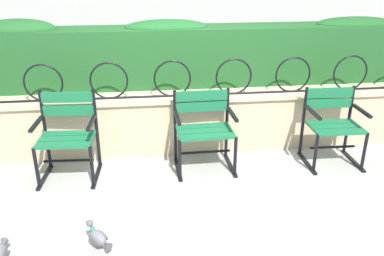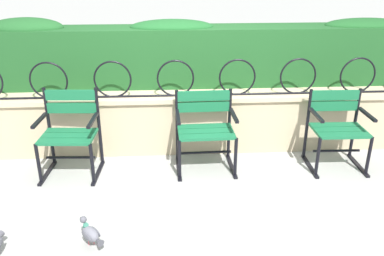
% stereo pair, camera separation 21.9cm
% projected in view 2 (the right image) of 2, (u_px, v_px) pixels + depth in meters
% --- Properties ---
extents(ground_plane, '(60.00, 60.00, 0.00)m').
position_uv_depth(ground_plane, '(192.00, 179.00, 4.21)').
color(ground_plane, '#9E9E99').
extents(stone_wall, '(7.36, 0.41, 0.69)m').
position_uv_depth(stone_wall, '(189.00, 122.00, 4.76)').
color(stone_wall, tan).
rests_on(stone_wall, ground).
extents(iron_arch_fence, '(6.82, 0.02, 0.42)m').
position_uv_depth(iron_arch_fence, '(177.00, 80.00, 4.48)').
color(iron_arch_fence, black).
rests_on(iron_arch_fence, stone_wall).
extents(hedge_row, '(7.21, 0.53, 0.82)m').
position_uv_depth(hedge_row, '(186.00, 53.00, 4.88)').
color(hedge_row, '#1E5123').
rests_on(hedge_row, stone_wall).
extents(park_chair_left, '(0.61, 0.55, 0.89)m').
position_uv_depth(park_chair_left, '(70.00, 131.00, 4.20)').
color(park_chair_left, '#19663D').
rests_on(park_chair_left, ground).
extents(park_chair_centre, '(0.64, 0.53, 0.83)m').
position_uv_depth(park_chair_centre, '(205.00, 127.00, 4.31)').
color(park_chair_centre, '#19663D').
rests_on(park_chair_centre, ground).
extents(park_chair_right, '(0.59, 0.53, 0.83)m').
position_uv_depth(park_chair_right, '(337.00, 126.00, 4.35)').
color(park_chair_right, '#19663D').
rests_on(park_chair_right, ground).
extents(pigeon_far_side, '(0.22, 0.24, 0.22)m').
position_uv_depth(pigeon_far_side, '(91.00, 233.00, 3.19)').
color(pigeon_far_side, slate).
rests_on(pigeon_far_side, ground).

